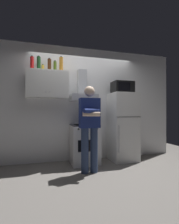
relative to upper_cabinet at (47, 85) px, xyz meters
name	(u,v)px	position (x,y,z in m)	size (l,w,h in m)	color
ground_plane	(90,166)	(0.85, -0.37, -1.75)	(7.00, 7.00, 0.00)	slate
back_wall_tiled	(83,104)	(0.85, 0.23, -0.40)	(4.80, 0.10, 2.70)	white
upper_cabinet	(47,85)	(0.00, 0.00, 0.00)	(0.90, 0.37, 0.60)	white
stove_oven	(84,144)	(0.80, -0.13, -1.32)	(0.60, 0.62, 0.87)	white
range_hood	(83,93)	(0.80, 0.00, -0.15)	(0.60, 0.44, 0.75)	#B7BABF
refrigerator	(123,127)	(1.75, -0.12, -0.95)	(0.60, 0.62, 1.60)	white
microwave	(122,88)	(1.75, -0.11, -0.01)	(0.48, 0.37, 0.28)	black
person_standing	(90,125)	(0.75, -0.73, -0.85)	(0.38, 0.33, 1.64)	navy
cooking_pot	(91,122)	(0.93, -0.24, -0.82)	(0.31, 0.21, 0.11)	#B7BABF
bottle_liquor_amber	(61,64)	(0.30, -0.01, 0.46)	(0.08, 0.08, 0.34)	#B7721E
bottle_rum_dark	(49,65)	(0.04, 0.02, 0.44)	(0.08, 0.08, 0.29)	#47230F
bottle_soda_red	(32,63)	(-0.32, -0.03, 0.44)	(0.08, 0.08, 0.29)	red
bottle_spice_jar	(43,68)	(-0.10, 0.02, 0.37)	(0.06, 0.06, 0.14)	gold
bottle_olive_oil	(55,66)	(0.16, -0.02, 0.41)	(0.07, 0.07, 0.23)	#4C6B19
bottle_wine_green	(39,64)	(-0.18, 0.02, 0.45)	(0.08, 0.08, 0.32)	#19471E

